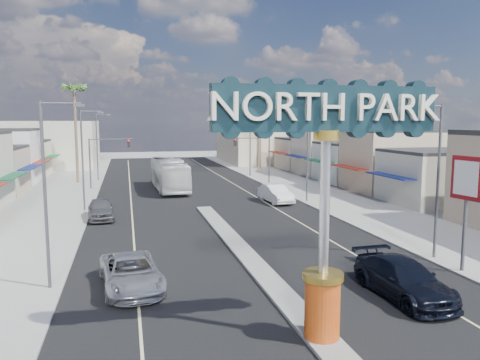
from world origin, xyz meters
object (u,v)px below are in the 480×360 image
streetlight_l_mid (84,155)px  streetlight_r_near (436,174)px  traffic_signal_left (106,153)px  traffic_signal_right (256,151)px  city_bus (169,174)px  car_parked_left (101,209)px  palm_right_far (260,94)px  palm_left_far (74,93)px  bank_pylon_sign (467,185)px  gateway_sign (325,182)px  streetlight_r_mid (306,151)px  suv_left (131,273)px  streetlight_r_far (249,142)px  car_parked_right (276,194)px  streetlight_l_far (98,143)px  palm_right_mid (259,104)px  suv_right (404,279)px  streetlight_l_near (48,186)px

streetlight_l_mid → streetlight_r_near: size_ratio=1.00×
traffic_signal_left → traffic_signal_right: (18.37, 0.00, 0.00)m
traffic_signal_right → city_bus: size_ratio=0.46×
traffic_signal_left → car_parked_left: size_ratio=1.19×
streetlight_l_mid → palm_right_far: 41.53m
palm_left_far → bank_pylon_sign: bearing=-61.1°
gateway_sign → bank_pylon_sign: (10.49, 5.52, -1.17)m
streetlight_r_mid → suv_left: bearing=-129.6°
streetlight_r_far → car_parked_right: size_ratio=1.69×
streetlight_l_mid → car_parked_left: streetlight_l_mid is taller
streetlight_l_far → palm_right_mid: bearing=9.7°
streetlight_l_mid → car_parked_left: 5.79m
streetlight_l_far → palm_right_far: size_ratio=0.64×
palm_right_mid → suv_left: 51.75m
palm_right_mid → bank_pylon_sign: bearing=-93.0°
suv_left → gateway_sign: bearing=-53.4°
gateway_sign → palm_right_far: size_ratio=0.65×
car_parked_left → car_parked_right: size_ratio=0.94×
streetlight_l_far → bank_pylon_sign: size_ratio=1.47×
car_parked_left → bank_pylon_sign: 27.35m
streetlight_r_near → streetlight_r_far: same height
suv_right → streetlight_l_near: bearing=160.6°
streetlight_l_near → car_parked_left: bearing=85.0°
suv_left → traffic_signal_left: bearing=87.4°
streetlight_r_near → streetlight_r_mid: 20.00m
streetlight_r_far → palm_right_far: (4.57, 10.00, 7.32)m
palm_right_mid → palm_right_far: (2.00, 6.00, 1.78)m
suv_right → traffic_signal_right: bearing=82.1°
palm_right_far → traffic_signal_right: bearing=-107.9°
city_bus → suv_left: bearing=-100.5°
streetlight_l_near → suv_right: size_ratio=1.51×
traffic_signal_right → streetlight_r_far: (1.25, 8.01, 0.79)m
suv_left → streetlight_l_far: bearing=88.3°
traffic_signal_right → streetlight_r_far: size_ratio=0.67×
gateway_sign → streetlight_l_far: gateway_sign is taller
streetlight_l_mid → palm_right_far: bearing=51.5°
streetlight_l_mid → city_bus: streetlight_l_mid is taller
streetlight_l_mid → streetlight_r_mid: (20.87, 0.00, 0.00)m
traffic_signal_right → suv_left: size_ratio=1.03×
car_parked_left → palm_right_mid: bearing=48.9°
suv_right → bank_pylon_sign: bank_pylon_sign is taller
traffic_signal_right → palm_right_mid: bearing=72.4°
suv_right → car_parked_right: size_ratio=1.12×
suv_left → car_parked_left: (-2.23, 17.10, 0.05)m
gateway_sign → palm_left_far: size_ratio=0.70×
streetlight_l_mid → palm_left_far: 21.16m
palm_left_far → palm_right_far: (28.00, 12.00, 0.89)m
gateway_sign → streetlight_l_near: 13.19m
palm_right_mid → streetlight_l_mid: bearing=-132.0°
streetlight_r_far → city_bus: (-12.43, -10.32, -3.23)m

